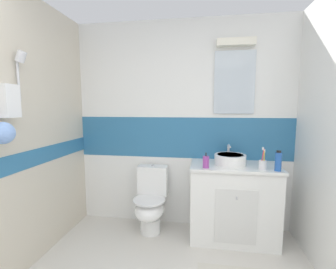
# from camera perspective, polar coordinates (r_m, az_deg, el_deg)

# --- Properties ---
(wall_back_tiled) EXTENTS (3.20, 0.20, 2.50)m
(wall_back_tiled) POSITION_cam_1_polar(r_m,az_deg,el_deg) (2.87, 3.70, 2.45)
(wall_back_tiled) COLOR white
(wall_back_tiled) RESTS_ON ground_plane
(vanity_cabinet) EXTENTS (0.94, 0.53, 0.85)m
(vanity_cabinet) POSITION_cam_1_polar(r_m,az_deg,el_deg) (2.78, 15.74, -15.68)
(vanity_cabinet) COLOR white
(vanity_cabinet) RESTS_ON ground_plane
(sink_basin) EXTENTS (0.34, 0.38, 0.20)m
(sink_basin) POSITION_cam_1_polar(r_m,az_deg,el_deg) (2.63, 15.07, -5.85)
(sink_basin) COLOR white
(sink_basin) RESTS_ON vanity_cabinet
(toilet) EXTENTS (0.37, 0.50, 0.78)m
(toilet) POSITION_cam_1_polar(r_m,az_deg,el_deg) (2.85, -4.30, -16.22)
(toilet) COLOR white
(toilet) RESTS_ON ground_plane
(toothbrush_cup) EXTENTS (0.07, 0.07, 0.23)m
(toothbrush_cup) POSITION_cam_1_polar(r_m,az_deg,el_deg) (2.53, 22.31, -6.78)
(toothbrush_cup) COLOR white
(toothbrush_cup) RESTS_ON vanity_cabinet
(soap_dispenser) EXTENTS (0.06, 0.06, 0.16)m
(soap_dispenser) POSITION_cam_1_polar(r_m,az_deg,el_deg) (2.43, 9.33, -6.70)
(soap_dispenser) COLOR #993F99
(soap_dispenser) RESTS_ON vanity_cabinet
(mouthwash_bottle) EXTENTS (0.06, 0.06, 0.20)m
(mouthwash_bottle) POSITION_cam_1_polar(r_m,az_deg,el_deg) (2.52, 25.57, -5.97)
(mouthwash_bottle) COLOR #2659B2
(mouthwash_bottle) RESTS_ON vanity_cabinet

